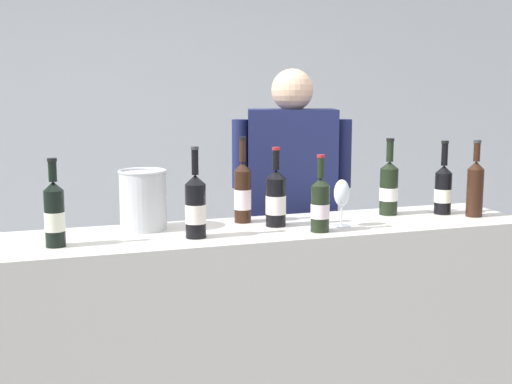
% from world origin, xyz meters
% --- Properties ---
extents(wall_back, '(8.00, 0.10, 2.80)m').
position_xyz_m(wall_back, '(0.00, 2.60, 1.40)').
color(wall_back, silver).
rests_on(wall_back, ground_plane).
extents(counter, '(2.35, 0.50, 0.98)m').
position_xyz_m(counter, '(0.00, 0.00, 0.49)').
color(counter, beige).
rests_on(counter, ground_plane).
extents(wine_bottle_0, '(0.07, 0.07, 0.32)m').
position_xyz_m(wine_bottle_0, '(-0.79, -0.07, 1.10)').
color(wine_bottle_0, black).
rests_on(wine_bottle_0, counter).
extents(wine_bottle_1, '(0.07, 0.07, 0.34)m').
position_xyz_m(wine_bottle_1, '(0.99, -0.06, 1.12)').
color(wine_bottle_1, black).
rests_on(wine_bottle_1, counter).
extents(wine_bottle_2, '(0.07, 0.07, 0.31)m').
position_xyz_m(wine_bottle_2, '(0.21, -0.14, 1.09)').
color(wine_bottle_2, black).
rests_on(wine_bottle_2, counter).
extents(wine_bottle_3, '(0.08, 0.08, 0.33)m').
position_xyz_m(wine_bottle_3, '(0.90, 0.04, 1.10)').
color(wine_bottle_3, black).
rests_on(wine_bottle_3, counter).
extents(wine_bottle_4, '(0.08, 0.08, 0.34)m').
position_xyz_m(wine_bottle_4, '(0.65, 0.10, 1.11)').
color(wine_bottle_4, black).
rests_on(wine_bottle_4, counter).
extents(wine_bottle_5, '(0.08, 0.08, 0.35)m').
position_xyz_m(wine_bottle_5, '(-0.28, -0.09, 1.10)').
color(wine_bottle_5, black).
rests_on(wine_bottle_5, counter).
extents(wine_bottle_6, '(0.07, 0.07, 0.36)m').
position_xyz_m(wine_bottle_6, '(-0.02, 0.14, 1.11)').
color(wine_bottle_6, black).
rests_on(wine_bottle_6, counter).
extents(wine_bottle_7, '(0.08, 0.08, 0.33)m').
position_xyz_m(wine_bottle_7, '(0.08, 0.02, 1.10)').
color(wine_bottle_7, black).
rests_on(wine_bottle_7, counter).
extents(wine_glass, '(0.08, 0.08, 0.20)m').
position_xyz_m(wine_glass, '(0.34, -0.07, 1.11)').
color(wine_glass, silver).
rests_on(wine_glass, counter).
extents(ice_bucket, '(0.20, 0.20, 0.24)m').
position_xyz_m(ice_bucket, '(-0.44, 0.13, 1.11)').
color(ice_bucket, silver).
rests_on(ice_bucket, counter).
extents(person_server, '(0.57, 0.35, 1.64)m').
position_xyz_m(person_server, '(0.35, 0.52, 0.80)').
color(person_server, black).
rests_on(person_server, ground_plane).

